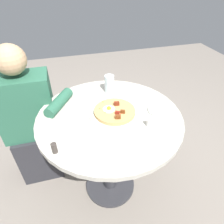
{
  "coord_description": "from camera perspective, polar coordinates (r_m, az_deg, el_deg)",
  "views": [
    {
      "loc": [
        0.24,
        0.92,
        1.5
      ],
      "look_at": [
        -0.02,
        -0.0,
        0.78
      ],
      "focal_mm": 31.41,
      "sensor_mm": 36.0,
      "label": 1
    }
  ],
  "objects": [
    {
      "name": "ground_plane",
      "position": [
        1.78,
        -0.55,
        -20.42
      ],
      "size": [
        6.0,
        6.0,
        0.0
      ],
      "primitive_type": "plane",
      "color": "gray"
    },
    {
      "name": "napkin",
      "position": [
        0.97,
        -3.14,
        -12.88
      ],
      "size": [
        0.22,
        0.21,
        0.0
      ],
      "primitive_type": "cube",
      "rotation": [
        0.0,
        0.0,
        0.65
      ],
      "color": "white",
      "rests_on": "dining_table"
    },
    {
      "name": "pizza_plate",
      "position": [
        1.21,
        0.75,
        -0.4
      ],
      "size": [
        0.32,
        0.32,
        0.01
      ],
      "primitive_type": "cylinder",
      "color": "silver",
      "rests_on": "dining_table"
    },
    {
      "name": "salt_shaker",
      "position": [
        1.13,
        10.78,
        -3.03
      ],
      "size": [
        0.03,
        0.03,
        0.05
      ],
      "primitive_type": "cylinder",
      "color": "white",
      "rests_on": "dining_table"
    },
    {
      "name": "fork",
      "position": [
        0.97,
        -3.98,
        -12.2
      ],
      "size": [
        0.15,
        0.12,
        0.0
      ],
      "primitive_type": "cube",
      "rotation": [
        0.0,
        0.0,
        0.65
      ],
      "color": "silver",
      "rests_on": "napkin"
    },
    {
      "name": "person_seated",
      "position": [
        1.62,
        -22.09,
        -3.96
      ],
      "size": [
        0.53,
        0.42,
        1.14
      ],
      "color": "#2D2D33",
      "rests_on": "ground_plane"
    },
    {
      "name": "pepper_shaker",
      "position": [
        1.01,
        -16.44,
        -10.04
      ],
      "size": [
        0.03,
        0.03,
        0.06
      ],
      "primitive_type": "cylinder",
      "color": "#3F3833",
      "rests_on": "dining_table"
    },
    {
      "name": "bread_plate",
      "position": [
        1.27,
        14.0,
        0.49
      ],
      "size": [
        0.16,
        0.16,
        0.01
      ],
      "primitive_type": "cylinder",
      "color": "silver",
      "rests_on": "dining_table"
    },
    {
      "name": "water_glass",
      "position": [
        1.4,
        -0.78,
        8.21
      ],
      "size": [
        0.07,
        0.07,
        0.13
      ],
      "primitive_type": "cylinder",
      "color": "silver",
      "rests_on": "dining_table"
    },
    {
      "name": "knife",
      "position": [
        0.96,
        -2.3,
        -13.22
      ],
      "size": [
        0.15,
        0.12,
        0.0
      ],
      "primitive_type": "cube",
      "rotation": [
        0.0,
        0.0,
        0.65
      ],
      "color": "silver",
      "rests_on": "napkin"
    },
    {
      "name": "dining_table",
      "position": [
        1.32,
        -0.69,
        -7.03
      ],
      "size": [
        0.89,
        0.89,
        0.76
      ],
      "color": "beige",
      "rests_on": "ground_plane"
    },
    {
      "name": "breakfast_pizza",
      "position": [
        1.2,
        0.73,
        0.28
      ],
      "size": [
        0.25,
        0.25,
        0.05
      ],
      "color": "tan",
      "rests_on": "pizza_plate"
    }
  ]
}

